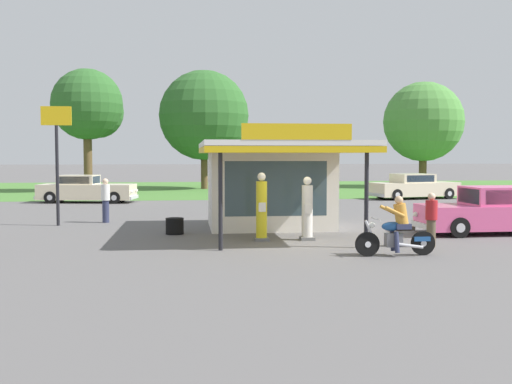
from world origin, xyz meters
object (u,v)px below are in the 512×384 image
at_px(parked_car_back_row_far_left, 277,187).
at_px(bystander_strolling_foreground, 431,219).
at_px(featured_classic_sedan, 496,212).
at_px(gas_pump_nearside, 262,209).
at_px(gas_pump_offside, 307,211).
at_px(spare_tire_stack, 175,226).
at_px(roadside_pole_sign, 57,144).
at_px(parked_car_back_row_far_right, 86,190).
at_px(motorcycle_with_rider, 397,231).
at_px(parked_car_back_row_centre_left, 414,187).
at_px(bystander_standing_back_lot, 106,199).

xyz_separation_m(parked_car_back_row_far_left, bystander_strolling_foreground, (1.34, -21.36, 0.18)).
bearing_deg(featured_classic_sedan, gas_pump_nearside, -173.75).
relative_size(gas_pump_offside, spare_tire_stack, 3.29).
distance_m(roadside_pole_sign, spare_tire_stack, 6.00).
height_order(gas_pump_offside, parked_car_back_row_far_right, gas_pump_offside).
bearing_deg(motorcycle_with_rider, gas_pump_nearside, 134.85).
height_order(motorcycle_with_rider, roadside_pole_sign, roadside_pole_sign).
xyz_separation_m(featured_classic_sedan, bystander_strolling_foreground, (-3.39, -2.71, 0.10)).
relative_size(featured_classic_sedan, parked_car_back_row_far_right, 0.96).
relative_size(motorcycle_with_rider, bystander_strolling_foreground, 1.38).
bearing_deg(parked_car_back_row_centre_left, parked_car_back_row_far_left, 161.99).
bearing_deg(bystander_standing_back_lot, parked_car_back_row_far_right, 103.03).
relative_size(parked_car_back_row_far_left, roadside_pole_sign, 1.13).
bearing_deg(roadside_pole_sign, bystander_strolling_foreground, -29.74).
relative_size(parked_car_back_row_centre_left, bystander_standing_back_lot, 3.29).
relative_size(gas_pump_offside, roadside_pole_sign, 0.44).
xyz_separation_m(gas_pump_offside, parked_car_back_row_far_right, (-9.28, 16.17, -0.21)).
xyz_separation_m(gas_pump_offside, bystander_strolling_foreground, (3.26, -1.83, -0.09)).
relative_size(bystander_standing_back_lot, roadside_pole_sign, 0.39).
height_order(bystander_standing_back_lot, roadside_pole_sign, roadside_pole_sign).
distance_m(parked_car_back_row_centre_left, bystander_strolling_foreground, 19.90).
relative_size(gas_pump_offside, parked_car_back_row_far_right, 0.36).
bearing_deg(gas_pump_offside, spare_tire_stack, 155.34).
xyz_separation_m(gas_pump_nearside, motorcycle_with_rider, (3.19, -3.21, -0.31)).
bearing_deg(parked_car_back_row_far_right, gas_pump_nearside, -64.10).
height_order(motorcycle_with_rider, featured_classic_sedan, featured_classic_sedan).
height_order(gas_pump_offside, parked_car_back_row_centre_left, gas_pump_offside).
xyz_separation_m(parked_car_back_row_far_right, bystander_strolling_foreground, (12.54, -18.00, 0.12)).
relative_size(gas_pump_nearside, featured_classic_sedan, 0.40).
xyz_separation_m(parked_car_back_row_far_left, parked_car_back_row_centre_left, (7.95, -2.58, 0.06)).
distance_m(bystander_standing_back_lot, roadside_pole_sign, 2.82).
bearing_deg(spare_tire_stack, gas_pump_nearside, -35.09).
bearing_deg(spare_tire_stack, parked_car_back_row_centre_left, 47.12).
distance_m(featured_classic_sedan, parked_car_back_row_centre_left, 16.38).
height_order(parked_car_back_row_far_left, roadside_pole_sign, roadside_pole_sign).
bearing_deg(roadside_pole_sign, parked_car_back_row_far_right, 93.94).
relative_size(featured_classic_sedan, roadside_pole_sign, 1.19).
distance_m(bystander_standing_back_lot, spare_tire_stack, 4.76).
xyz_separation_m(parked_car_back_row_centre_left, bystander_standing_back_lot, (-16.73, -11.21, 0.22)).
xyz_separation_m(motorcycle_with_rider, featured_classic_sedan, (4.88, 4.09, 0.07)).
distance_m(parked_car_back_row_far_right, bystander_strolling_foreground, 21.94).
relative_size(parked_car_back_row_far_right, spare_tire_stack, 9.24).
bearing_deg(roadside_pole_sign, featured_classic_sedan, -14.82).
relative_size(featured_classic_sedan, parked_car_back_row_far_left, 1.06).
height_order(bystander_standing_back_lot, bystander_strolling_foreground, bystander_standing_back_lot).
height_order(gas_pump_nearside, bystander_strolling_foreground, gas_pump_nearside).
bearing_deg(featured_classic_sedan, gas_pump_offside, -172.42).
distance_m(gas_pump_nearside, bystander_strolling_foreground, 5.03).
xyz_separation_m(gas_pump_nearside, parked_car_back_row_far_left, (3.34, 19.53, -0.33)).
relative_size(gas_pump_offside, bystander_strolling_foreground, 1.26).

